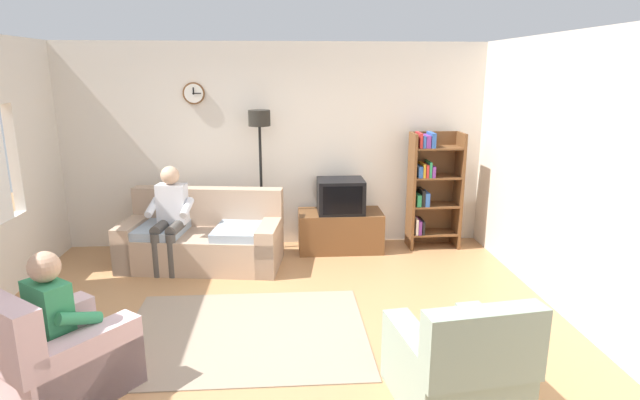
{
  "coord_description": "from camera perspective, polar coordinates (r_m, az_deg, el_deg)",
  "views": [
    {
      "loc": [
        0.11,
        -4.27,
        2.34
      ],
      "look_at": [
        0.47,
        0.79,
        1.06
      ],
      "focal_mm": 28.95,
      "sensor_mm": 36.0,
      "label": 1
    }
  ],
  "objects": [
    {
      "name": "back_wall_assembly",
      "position": [
        7.0,
        -4.92,
        6.0
      ],
      "size": [
        6.2,
        0.17,
        2.7
      ],
      "color": "silver",
      "rests_on": "ground_plane"
    },
    {
      "name": "armchair_near_window",
      "position": [
        4.38,
        -27.11,
        -15.42
      ],
      "size": [
        1.17,
        1.19,
        0.9
      ],
      "color": "beige",
      "rests_on": "ground_plane"
    },
    {
      "name": "floor_lamp",
      "position": [
        6.69,
        -6.65,
        6.43
      ],
      "size": [
        0.28,
        0.28,
        1.85
      ],
      "color": "black",
      "rests_on": "ground_plane"
    },
    {
      "name": "couch",
      "position": [
        6.52,
        -12.82,
        -4.31
      ],
      "size": [
        2.0,
        1.13,
        0.9
      ],
      "color": "tan",
      "rests_on": "ground_plane"
    },
    {
      "name": "armchair_near_bookshelf",
      "position": [
        3.96,
        14.84,
        -17.56
      ],
      "size": [
        0.91,
        0.98,
        0.9
      ],
      "color": "gray",
      "rests_on": "ground_plane"
    },
    {
      "name": "person_in_left_armchair",
      "position": [
        4.28,
        -26.53,
        -11.34
      ],
      "size": [
        0.62,
        0.64,
        1.12
      ],
      "color": "#338C59",
      "rests_on": "ground_plane"
    },
    {
      "name": "bookshelf",
      "position": [
        7.04,
        12.14,
        1.41
      ],
      "size": [
        0.68,
        0.36,
        1.56
      ],
      "color": "brown",
      "rests_on": "ground_plane"
    },
    {
      "name": "right_wall",
      "position": [
        5.17,
        28.19,
        1.44
      ],
      "size": [
        0.12,
        5.8,
        2.7
      ],
      "primitive_type": "cube",
      "color": "silver",
      "rests_on": "ground_plane"
    },
    {
      "name": "tv",
      "position": [
        6.73,
        2.3,
        0.45
      ],
      "size": [
        0.6,
        0.49,
        0.44
      ],
      "color": "black",
      "rests_on": "tv_stand"
    },
    {
      "name": "area_rug",
      "position": [
        4.92,
        -8.21,
        -14.35
      ],
      "size": [
        2.2,
        1.7,
        0.01
      ],
      "primitive_type": "cube",
      "color": "gray",
      "rests_on": "ground_plane"
    },
    {
      "name": "tv_stand",
      "position": [
        6.88,
        2.24,
        -3.41
      ],
      "size": [
        1.1,
        0.56,
        0.53
      ],
      "color": "brown",
      "rests_on": "ground_plane"
    },
    {
      "name": "person_on_couch",
      "position": [
        6.37,
        -16.27,
        -1.34
      ],
      "size": [
        0.55,
        0.57,
        1.24
      ],
      "color": "silver",
      "rests_on": "ground_plane"
    },
    {
      "name": "ground_plane",
      "position": [
        4.87,
        -4.98,
        -14.6
      ],
      "size": [
        12.0,
        12.0,
        0.0
      ],
      "primitive_type": "plane",
      "color": "#B27F51"
    }
  ]
}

